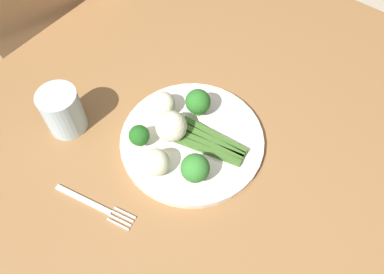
# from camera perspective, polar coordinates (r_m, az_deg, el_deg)

# --- Properties ---
(ground_plane) EXTENTS (6.00, 6.00, 0.02)m
(ground_plane) POSITION_cam_1_polar(r_m,az_deg,el_deg) (1.48, -0.79, -17.00)
(ground_plane) COLOR #B7A88E
(dining_table) EXTENTS (1.27, 0.97, 0.75)m
(dining_table) POSITION_cam_1_polar(r_m,az_deg,el_deg) (0.86, -1.30, -4.92)
(dining_table) COLOR olive
(dining_table) RESTS_ON ground_plane
(chair) EXTENTS (0.48, 0.48, 0.87)m
(chair) POSITION_cam_1_polar(r_m,az_deg,el_deg) (1.35, -18.12, 11.66)
(chair) COLOR #9E754C
(chair) RESTS_ON ground_plane
(plate) EXTENTS (0.29, 0.29, 0.01)m
(plate) POSITION_cam_1_polar(r_m,az_deg,el_deg) (0.77, 0.00, -0.51)
(plate) COLOR silver
(plate) RESTS_ON dining_table
(asparagus_bundle) EXTENTS (0.07, 0.15, 0.01)m
(asparagus_bundle) POSITION_cam_1_polar(r_m,az_deg,el_deg) (0.75, 2.66, -0.83)
(asparagus_bundle) COLOR #3D6626
(asparagus_bundle) RESTS_ON plate
(broccoli_left) EXTENTS (0.05, 0.05, 0.06)m
(broccoli_left) POSITION_cam_1_polar(r_m,az_deg,el_deg) (0.77, 0.89, 5.22)
(broccoli_left) COLOR #568E33
(broccoli_left) RESTS_ON plate
(broccoli_outer_edge) EXTENTS (0.05, 0.05, 0.07)m
(broccoli_outer_edge) POSITION_cam_1_polar(r_m,az_deg,el_deg) (0.68, 0.47, -4.69)
(broccoli_outer_edge) COLOR #609E3D
(broccoli_outer_edge) RESTS_ON plate
(broccoli_back_right) EXTENTS (0.04, 0.04, 0.05)m
(broccoli_back_right) POSITION_cam_1_polar(r_m,az_deg,el_deg) (0.74, -7.85, 0.20)
(broccoli_back_right) COLOR #4C7F2B
(broccoli_back_right) RESTS_ON plate
(cauliflower_near_fork) EXTENTS (0.05, 0.05, 0.05)m
(cauliflower_near_fork) POSITION_cam_1_polar(r_m,az_deg,el_deg) (0.71, -5.38, -3.80)
(cauliflower_near_fork) COLOR beige
(cauliflower_near_fork) RESTS_ON plate
(cauliflower_edge) EXTENTS (0.06, 0.06, 0.06)m
(cauliflower_edge) POSITION_cam_1_polar(r_m,az_deg,el_deg) (0.74, -3.32, 1.37)
(cauliflower_edge) COLOR beige
(cauliflower_edge) RESTS_ON plate
(cauliflower_mid) EXTENTS (0.05, 0.05, 0.05)m
(cauliflower_mid) POSITION_cam_1_polar(r_m,az_deg,el_deg) (0.78, -4.37, 4.92)
(cauliflower_mid) COLOR beige
(cauliflower_mid) RESTS_ON plate
(fork) EXTENTS (0.05, 0.17, 0.00)m
(fork) POSITION_cam_1_polar(r_m,az_deg,el_deg) (0.73, -14.23, -9.84)
(fork) COLOR silver
(fork) RESTS_ON dining_table
(water_glass) EXTENTS (0.08, 0.08, 0.10)m
(water_glass) POSITION_cam_1_polar(r_m,az_deg,el_deg) (0.80, -18.70, 3.69)
(water_glass) COLOR silver
(water_glass) RESTS_ON dining_table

